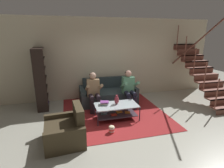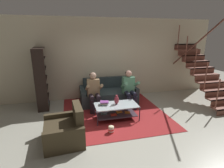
{
  "view_description": "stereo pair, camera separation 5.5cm",
  "coord_description": "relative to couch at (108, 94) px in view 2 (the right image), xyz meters",
  "views": [
    {
      "loc": [
        -1.42,
        -3.87,
        2.29
      ],
      "look_at": [
        -0.21,
        0.79,
        0.95
      ],
      "focal_mm": 28.0,
      "sensor_mm": 36.0,
      "label": 1
    },
    {
      "loc": [
        -1.37,
        -3.88,
        2.29
      ],
      "look_at": [
        -0.21,
        0.79,
        0.95
      ],
      "focal_mm": 28.0,
      "sensor_mm": 36.0,
      "label": 2
    }
  ],
  "objects": [
    {
      "name": "book_stack",
      "position": [
        -0.39,
        -1.24,
        0.2
      ],
      "size": [
        0.26,
        0.21,
        0.09
      ],
      "color": "teal",
      "rests_on": "coffee_table"
    },
    {
      "name": "bookshelf",
      "position": [
        -2.2,
        0.1,
        0.48
      ],
      "size": [
        0.4,
        1.01,
        1.92
      ],
      "color": "black",
      "rests_on": "ground"
    },
    {
      "name": "vase",
      "position": [
        -0.04,
        -1.28,
        0.27
      ],
      "size": [
        0.13,
        0.13,
        0.26
      ],
      "color": "maroon",
      "rests_on": "coffee_table"
    },
    {
      "name": "ground",
      "position": [
        0.1,
        -1.82,
        -0.28
      ],
      "size": [
        16.8,
        16.8,
        0.0
      ],
      "primitive_type": "plane",
      "color": "#ABAB9C"
    },
    {
      "name": "area_rug",
      "position": [
        -0.03,
        -0.79,
        -0.27
      ],
      "size": [
        3.0,
        3.29,
        0.01
      ],
      "color": "maroon",
      "rests_on": "ground"
    },
    {
      "name": "back_partition",
      "position": [
        0.1,
        0.64,
        1.17
      ],
      "size": [
        8.4,
        0.12,
        2.9
      ],
      "primitive_type": "cube",
      "color": "beige",
      "rests_on": "ground"
    },
    {
      "name": "armchair",
      "position": [
        -1.44,
        -2.11,
        -0.01
      ],
      "size": [
        0.89,
        1.01,
        0.82
      ],
      "color": "#3D3321",
      "rests_on": "ground"
    },
    {
      "name": "coffee_table",
      "position": [
        -0.07,
        -1.33,
        0.0
      ],
      "size": [
        1.19,
        0.64,
        0.42
      ],
      "color": "#ADBBC1",
      "rests_on": "ground"
    },
    {
      "name": "person_seated_right",
      "position": [
        0.58,
        -0.57,
        0.38
      ],
      "size": [
        0.5,
        0.58,
        1.19
      ],
      "color": "black",
      "rests_on": "ground"
    },
    {
      "name": "couch",
      "position": [
        0.0,
        0.0,
        0.0
      ],
      "size": [
        1.92,
        0.98,
        0.82
      ],
      "color": "#2F3D40",
      "rests_on": "ground"
    },
    {
      "name": "staircase_run",
      "position": [
        3.31,
        -0.56,
        0.82
      ],
      "size": [
        1.0,
        2.74,
        2.88
      ],
      "color": "brown",
      "rests_on": "ground"
    },
    {
      "name": "person_seated_left",
      "position": [
        -0.58,
        -0.57,
        0.38
      ],
      "size": [
        0.5,
        0.58,
        1.19
      ],
      "color": "black",
      "rests_on": "ground"
    },
    {
      "name": "popcorn_tub",
      "position": [
        -0.38,
        -2.03,
        -0.18
      ],
      "size": [
        0.14,
        0.14,
        0.19
      ],
      "color": "red",
      "rests_on": "ground"
    }
  ]
}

